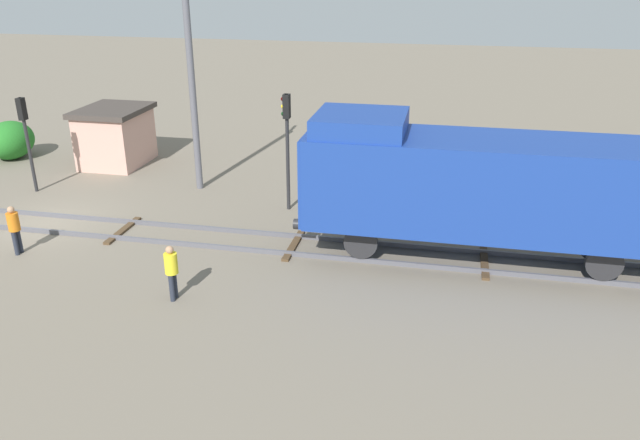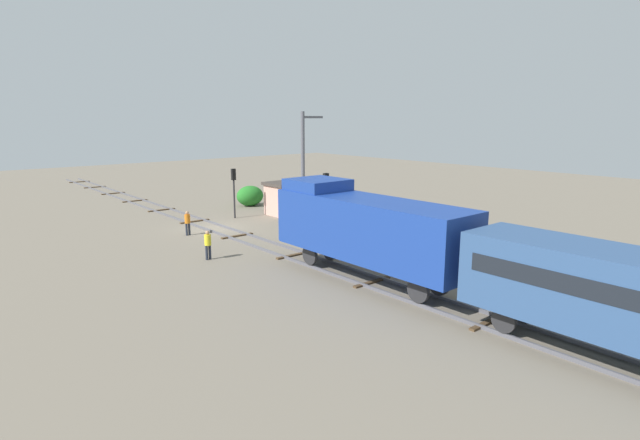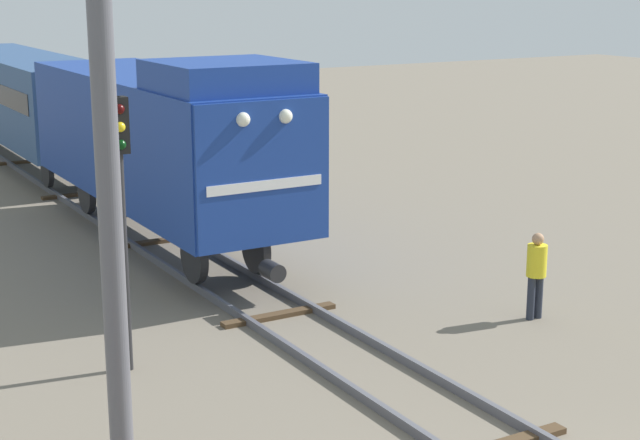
{
  "view_description": "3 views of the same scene",
  "coord_description": "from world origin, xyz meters",
  "px_view_note": "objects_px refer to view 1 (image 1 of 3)",
  "views": [
    {
      "loc": [
        18.89,
        14.47,
        9.13
      ],
      "look_at": [
        0.35,
        10.61,
        1.23
      ],
      "focal_mm": 35.0,
      "sensor_mm": 36.0,
      "label": 1
    },
    {
      "loc": [
        17.05,
        32.29,
        7.98
      ],
      "look_at": [
        -0.71,
        11.18,
        2.31
      ],
      "focal_mm": 28.0,
      "sensor_mm": 36.0,
      "label": 2
    },
    {
      "loc": [
        -8.36,
        -6.29,
        6.31
      ],
      "look_at": [
        1.45,
        10.53,
        1.56
      ],
      "focal_mm": 55.0,
      "sensor_mm": 36.0,
      "label": 3
    }
  ],
  "objects_px": {
    "worker_by_signal": "(171,268)",
    "relay_hut": "(115,136)",
    "locomotive": "(476,182)",
    "worker_near_track": "(14,226)",
    "traffic_signal_mid": "(287,131)",
    "catenary_mast": "(193,84)",
    "traffic_signal_near": "(25,127)"
  },
  "relations": [
    {
      "from": "locomotive",
      "to": "worker_near_track",
      "type": "height_order",
      "value": "locomotive"
    },
    {
      "from": "traffic_signal_mid",
      "to": "worker_by_signal",
      "type": "distance_m",
      "value": 8.04
    },
    {
      "from": "locomotive",
      "to": "traffic_signal_mid",
      "type": "relative_size",
      "value": 2.54
    },
    {
      "from": "traffic_signal_near",
      "to": "worker_by_signal",
      "type": "height_order",
      "value": "traffic_signal_near"
    },
    {
      "from": "traffic_signal_near",
      "to": "worker_near_track",
      "type": "distance_m",
      "value": 6.7
    },
    {
      "from": "traffic_signal_mid",
      "to": "worker_near_track",
      "type": "distance_m",
      "value": 10.01
    },
    {
      "from": "traffic_signal_near",
      "to": "traffic_signal_mid",
      "type": "relative_size",
      "value": 0.88
    },
    {
      "from": "locomotive",
      "to": "worker_by_signal",
      "type": "relative_size",
      "value": 6.82
    },
    {
      "from": "traffic_signal_near",
      "to": "worker_near_track",
      "type": "relative_size",
      "value": 2.35
    },
    {
      "from": "traffic_signal_mid",
      "to": "catenary_mast",
      "type": "bearing_deg",
      "value": -110.78
    },
    {
      "from": "traffic_signal_mid",
      "to": "relay_hut",
      "type": "height_order",
      "value": "traffic_signal_mid"
    },
    {
      "from": "catenary_mast",
      "to": "relay_hut",
      "type": "relative_size",
      "value": 2.41
    },
    {
      "from": "catenary_mast",
      "to": "traffic_signal_mid",
      "type": "bearing_deg",
      "value": 69.22
    },
    {
      "from": "catenary_mast",
      "to": "relay_hut",
      "type": "xyz_separation_m",
      "value": [
        -2.44,
        -5.19,
        -3.07
      ]
    },
    {
      "from": "locomotive",
      "to": "worker_near_track",
      "type": "distance_m",
      "value": 15.11
    },
    {
      "from": "locomotive",
      "to": "worker_by_signal",
      "type": "bearing_deg",
      "value": -63.5
    },
    {
      "from": "traffic_signal_mid",
      "to": "traffic_signal_near",
      "type": "bearing_deg",
      "value": -88.97
    },
    {
      "from": "traffic_signal_near",
      "to": "relay_hut",
      "type": "xyz_separation_m",
      "value": [
        -4.3,
        1.52,
        -1.4
      ]
    },
    {
      "from": "locomotive",
      "to": "traffic_signal_mid",
      "type": "xyz_separation_m",
      "value": [
        -3.4,
        -6.94,
        0.38
      ]
    },
    {
      "from": "locomotive",
      "to": "traffic_signal_near",
      "type": "distance_m",
      "value": 18.31
    },
    {
      "from": "catenary_mast",
      "to": "relay_hut",
      "type": "distance_m",
      "value": 6.51
    },
    {
      "from": "traffic_signal_near",
      "to": "relay_hut",
      "type": "bearing_deg",
      "value": 160.59
    },
    {
      "from": "catenary_mast",
      "to": "traffic_signal_near",
      "type": "bearing_deg",
      "value": -74.51
    },
    {
      "from": "locomotive",
      "to": "relay_hut",
      "type": "height_order",
      "value": "locomotive"
    },
    {
      "from": "worker_by_signal",
      "to": "catenary_mast",
      "type": "xyz_separation_m",
      "value": [
        -9.26,
        -2.89,
        3.46
      ]
    },
    {
      "from": "relay_hut",
      "to": "traffic_signal_mid",
      "type": "bearing_deg",
      "value": 66.79
    },
    {
      "from": "locomotive",
      "to": "worker_near_track",
      "type": "relative_size",
      "value": 6.82
    },
    {
      "from": "traffic_signal_near",
      "to": "traffic_signal_mid",
      "type": "xyz_separation_m",
      "value": [
        -0.2,
        11.08,
        0.36
      ]
    },
    {
      "from": "worker_by_signal",
      "to": "traffic_signal_mid",
      "type": "bearing_deg",
      "value": -178.91
    },
    {
      "from": "worker_by_signal",
      "to": "relay_hut",
      "type": "distance_m",
      "value": 14.23
    },
    {
      "from": "worker_by_signal",
      "to": "worker_near_track",
      "type": "bearing_deg",
      "value": -93.62
    },
    {
      "from": "worker_near_track",
      "to": "worker_by_signal",
      "type": "height_order",
      "value": "same"
    }
  ]
}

